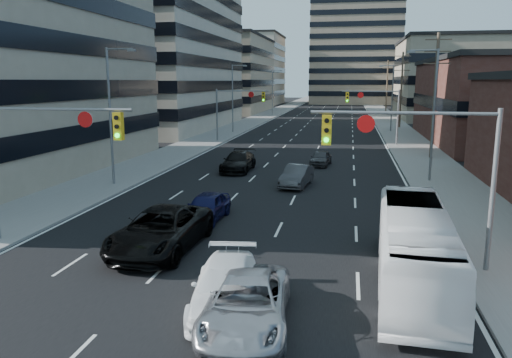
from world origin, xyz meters
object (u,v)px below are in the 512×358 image
object	(u,v)px
sedan_blue	(207,207)
black_pickup	(161,230)
white_van	(226,286)
silver_suv	(246,304)
transit_bus	(414,247)

from	to	relation	value
sedan_blue	black_pickup	bearing A→B (deg)	-94.19
white_van	sedan_blue	xyz separation A→B (m)	(-3.35, 9.42, -0.00)
white_van	silver_suv	world-z (taller)	silver_suv
white_van	silver_suv	bearing A→B (deg)	-59.49
silver_suv	white_van	bearing A→B (deg)	122.91
silver_suv	sedan_blue	size ratio (longest dim) A/B	1.25
transit_bus	black_pickup	bearing A→B (deg)	173.06
white_van	sedan_blue	distance (m)	10.00
white_van	sedan_blue	size ratio (longest dim) A/B	1.18
transit_bus	sedan_blue	world-z (taller)	transit_bus
black_pickup	silver_suv	bearing A→B (deg)	-48.11
black_pickup	white_van	distance (m)	6.13
silver_suv	transit_bus	world-z (taller)	transit_bus
sedan_blue	white_van	bearing A→B (deg)	-67.52
black_pickup	sedan_blue	distance (m)	4.77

